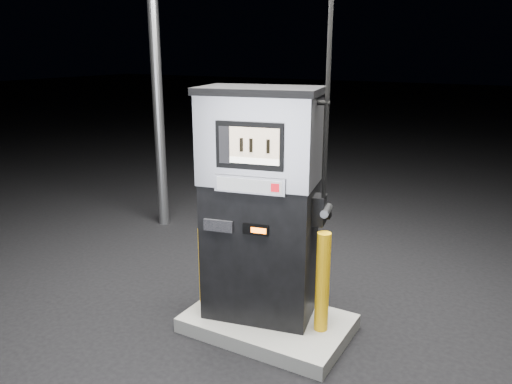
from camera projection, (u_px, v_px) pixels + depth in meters
The scene contains 5 objects.
ground at pixel (268, 330), 5.06m from camera, with size 80.00×80.00×0.00m, color black.
pump_island at pixel (268, 323), 5.04m from camera, with size 1.60×1.00×0.15m, color slate.
fuel_dispenser at pixel (260, 204), 4.79m from camera, with size 1.31×0.89×4.70m.
bollard_left at pixel (204, 266), 5.22m from camera, with size 0.11×0.11×0.82m, color #F5B00D.
bollard_right at pixel (322, 282), 4.66m from camera, with size 0.13×0.13×0.98m, color #F5B00D.
Camera 1 is at (2.11, -3.95, 2.74)m, focal length 35.00 mm.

